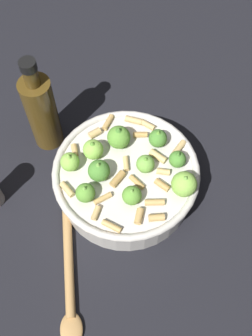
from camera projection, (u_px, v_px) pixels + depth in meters
ground_plane at (126, 188)px, 0.75m from camera, size 2.40×2.40×0.00m
cooking_pan at (126, 177)px, 0.71m from camera, size 0.26×0.26×0.12m
olive_oil_bottle at (42, 111)px, 0.73m from camera, size 0.06×0.06×0.21m
wooden_spoon at (69, 273)px, 0.66m from camera, size 0.23×0.15×0.02m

